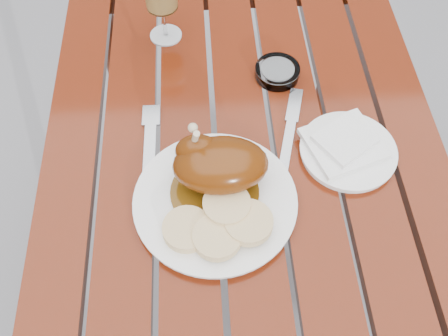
# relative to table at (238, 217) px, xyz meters

# --- Properties ---
(ground) EXTENTS (60.00, 60.00, 0.00)m
(ground) POSITION_rel_table_xyz_m (0.00, 0.00, -0.38)
(ground) COLOR slate
(ground) RESTS_ON ground
(table) EXTENTS (0.80, 1.20, 0.75)m
(table) POSITION_rel_table_xyz_m (0.00, 0.00, 0.00)
(table) COLOR maroon
(table) RESTS_ON ground
(dinner_plate) EXTENTS (0.37, 0.37, 0.02)m
(dinner_plate) POSITION_rel_table_xyz_m (-0.06, -0.17, 0.38)
(dinner_plate) COLOR white
(dinner_plate) RESTS_ON table
(roast_duck) EXTENTS (0.18, 0.17, 0.13)m
(roast_duck) POSITION_rel_table_xyz_m (-0.06, -0.12, 0.44)
(roast_duck) COLOR #58350A
(roast_duck) RESTS_ON dinner_plate
(bread_dumplings) EXTENTS (0.19, 0.14, 0.03)m
(bread_dumplings) POSITION_rel_table_xyz_m (-0.06, -0.22, 0.41)
(bread_dumplings) COLOR #DFC388
(bread_dumplings) RESTS_ON dinner_plate
(wine_glass) EXTENTS (0.08, 0.08, 0.18)m
(wine_glass) POSITION_rel_table_xyz_m (-0.16, 0.29, 0.46)
(wine_glass) COLOR #DDB664
(wine_glass) RESTS_ON table
(side_plate) EXTENTS (0.22, 0.22, 0.02)m
(side_plate) POSITION_rel_table_xyz_m (0.20, -0.07, 0.38)
(side_plate) COLOR white
(side_plate) RESTS_ON table
(napkin) EXTENTS (0.17, 0.17, 0.01)m
(napkin) POSITION_rel_table_xyz_m (0.19, -0.06, 0.40)
(napkin) COLOR white
(napkin) RESTS_ON side_plate
(ashtray) EXTENTS (0.12, 0.12, 0.02)m
(ashtray) POSITION_rel_table_xyz_m (0.09, 0.15, 0.39)
(ashtray) COLOR #B2B7BC
(ashtray) RESTS_ON table
(fork) EXTENTS (0.03, 0.19, 0.01)m
(fork) POSITION_rel_table_xyz_m (-0.19, -0.03, 0.38)
(fork) COLOR gray
(fork) RESTS_ON table
(knife) EXTENTS (0.07, 0.20, 0.01)m
(knife) POSITION_rel_table_xyz_m (0.09, -0.03, 0.38)
(knife) COLOR gray
(knife) RESTS_ON table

